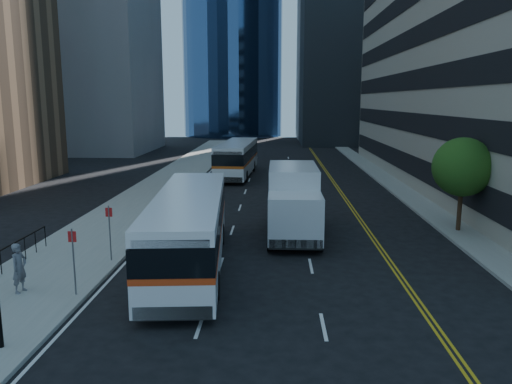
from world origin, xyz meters
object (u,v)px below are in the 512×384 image
box_truck (293,200)px  street_tree (463,167)px  pedestrian (19,268)px  bus_front (190,227)px  bus_rear (237,158)px

box_truck → street_tree: bearing=5.3°
pedestrian → bus_front: bearing=-46.4°
bus_rear → box_truck: bearing=-74.7°
street_tree → bus_front: 15.25m
bus_front → box_truck: (4.67, 5.40, 0.15)m
street_tree → box_truck: bearing=-174.7°
street_tree → bus_rear: 24.88m
street_tree → box_truck: 9.32m
bus_rear → pedestrian: bearing=-97.6°
street_tree → box_truck: (-9.12, -0.84, -1.72)m
street_tree → bus_front: (-13.79, -6.24, -1.87)m
street_tree → bus_rear: street_tree is taller
bus_front → box_truck: box_truck is taller
street_tree → pedestrian: street_tree is taller
bus_front → pedestrian: bus_front is taller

